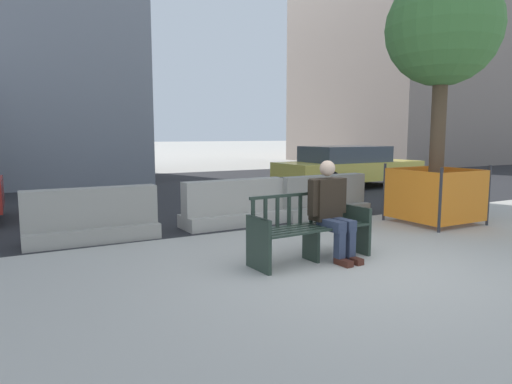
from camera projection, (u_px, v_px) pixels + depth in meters
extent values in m
plane|color=#B7B2A8|center=(359.00, 267.00, 5.72)|extent=(200.00, 200.00, 0.00)
cube|color=#28282B|center=(156.00, 192.00, 13.28)|extent=(120.00, 12.00, 0.01)
cube|color=#28382D|center=(258.00, 244.00, 5.56)|extent=(0.08, 0.51, 0.66)
cube|color=#28382D|center=(357.00, 229.00, 6.42)|extent=(0.08, 0.51, 0.66)
cube|color=#28382D|center=(311.00, 244.00, 6.00)|extent=(0.06, 0.33, 0.45)
cube|color=#28382D|center=(323.00, 230.00, 5.78)|extent=(1.60, 0.16, 0.02)
cube|color=#28382D|center=(317.00, 229.00, 5.88)|extent=(1.60, 0.16, 0.02)
cube|color=#28382D|center=(311.00, 227.00, 5.98)|extent=(1.60, 0.16, 0.02)
cube|color=#28382D|center=(306.00, 226.00, 6.07)|extent=(1.60, 0.16, 0.02)
cube|color=#28382D|center=(301.00, 224.00, 6.17)|extent=(1.60, 0.16, 0.02)
cube|color=#28382D|center=(300.00, 194.00, 6.13)|extent=(1.60, 0.12, 0.04)
cube|color=#28382D|center=(253.00, 215.00, 5.76)|extent=(0.05, 0.03, 0.38)
cube|color=#28382D|center=(265.00, 213.00, 5.86)|extent=(0.05, 0.03, 0.38)
cube|color=#28382D|center=(277.00, 212.00, 5.96)|extent=(0.05, 0.03, 0.38)
cube|color=#28382D|center=(289.00, 211.00, 6.05)|extent=(0.05, 0.03, 0.38)
cube|color=#28382D|center=(300.00, 210.00, 6.15)|extent=(0.05, 0.03, 0.38)
cube|color=#28382D|center=(311.00, 208.00, 6.25)|extent=(0.05, 0.03, 0.38)
cube|color=#28382D|center=(322.00, 207.00, 6.35)|extent=(0.05, 0.03, 0.38)
cube|color=#28382D|center=(332.00, 206.00, 6.45)|extent=(0.05, 0.03, 0.38)
cube|color=#28382D|center=(342.00, 205.00, 6.55)|extent=(0.05, 0.03, 0.38)
cube|color=#28382D|center=(259.00, 219.00, 5.50)|extent=(0.07, 0.46, 0.03)
cube|color=#28382D|center=(358.00, 207.00, 6.37)|extent=(0.07, 0.46, 0.03)
cube|color=#2D2319|center=(326.00, 199.00, 6.15)|extent=(0.41, 0.26, 0.56)
sphere|color=beige|center=(327.00, 168.00, 6.08)|extent=(0.21, 0.21, 0.21)
cube|color=#333D56|center=(331.00, 225.00, 5.96)|extent=(0.16, 0.45, 0.14)
cube|color=#333D56|center=(341.00, 224.00, 6.05)|extent=(0.16, 0.45, 0.14)
cube|color=#333D56|center=(340.00, 247.00, 5.85)|extent=(0.12, 0.12, 0.45)
cube|color=#333D56|center=(350.00, 245.00, 5.94)|extent=(0.12, 0.12, 0.45)
cube|color=#4C2319|center=(344.00, 262.00, 5.80)|extent=(0.12, 0.27, 0.08)
cube|color=#4C2319|center=(354.00, 260.00, 5.90)|extent=(0.12, 0.27, 0.08)
cube|color=#2D2319|center=(313.00, 198.00, 5.99)|extent=(0.10, 0.12, 0.48)
cube|color=#2D2319|center=(341.00, 195.00, 6.25)|extent=(0.10, 0.12, 0.48)
cube|color=#ADA89E|center=(235.00, 219.00, 8.39)|extent=(2.02, 0.76, 0.24)
cube|color=#ADA89E|center=(235.00, 196.00, 8.34)|extent=(2.01, 0.38, 0.60)
cube|color=#9E998E|center=(93.00, 234.00, 7.12)|extent=(2.01, 0.71, 0.24)
cube|color=#9E998E|center=(91.00, 207.00, 7.06)|extent=(2.00, 0.33, 0.60)
cube|color=gray|center=(323.00, 211.00, 9.28)|extent=(2.03, 0.78, 0.24)
cube|color=gray|center=(323.00, 190.00, 9.23)|extent=(2.01, 0.40, 0.60)
cylinder|color=brown|center=(437.00, 145.00, 8.45)|extent=(0.27, 0.27, 2.94)
sphere|color=#477F3D|center=(443.00, 28.00, 8.19)|extent=(2.04, 2.04, 2.04)
cylinder|color=#2D2D33|center=(440.00, 200.00, 7.69)|extent=(0.05, 0.05, 1.11)
cylinder|color=#2D2D33|center=(488.00, 195.00, 8.32)|extent=(0.05, 0.05, 1.11)
cylinder|color=#2D2D33|center=(384.00, 192.00, 8.82)|extent=(0.05, 0.05, 1.11)
cylinder|color=#2D2D33|center=(431.00, 188.00, 9.44)|extent=(0.05, 0.05, 1.11)
cube|color=orange|center=(465.00, 198.00, 8.00)|extent=(1.30, 0.03, 0.93)
cube|color=orange|center=(408.00, 190.00, 9.13)|extent=(1.30, 0.03, 0.93)
cube|color=orange|center=(410.00, 196.00, 8.26)|extent=(0.03, 1.30, 0.93)
cube|color=orange|center=(458.00, 192.00, 8.88)|extent=(0.03, 1.30, 0.93)
cube|color=#DBC64C|center=(349.00, 170.00, 14.28)|extent=(4.72, 1.88, 0.56)
cube|color=#38424C|center=(345.00, 154.00, 14.13)|extent=(2.52, 1.63, 0.48)
cylinder|color=black|center=(365.00, 173.00, 15.77)|extent=(0.64, 0.23, 0.64)
cylinder|color=black|center=(403.00, 177.00, 14.28)|extent=(0.64, 0.23, 0.64)
cylinder|color=black|center=(295.00, 177.00, 14.34)|extent=(0.64, 0.23, 0.64)
cylinder|color=black|center=(330.00, 182.00, 12.85)|extent=(0.64, 0.23, 0.64)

